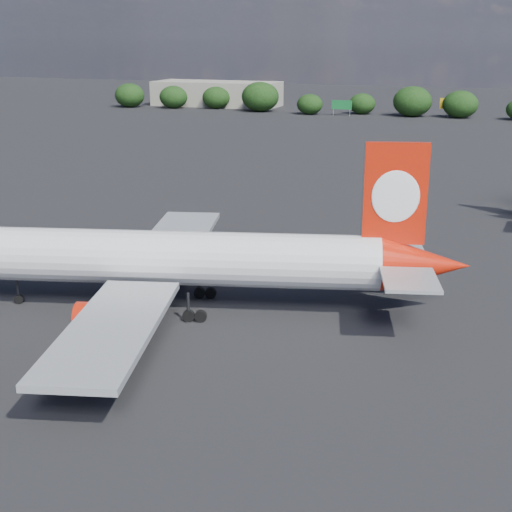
% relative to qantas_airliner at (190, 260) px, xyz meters
% --- Properties ---
extents(ground, '(500.00, 500.00, 0.00)m').
position_rel_qantas_airliner_xyz_m(ground, '(-7.18, 40.45, -4.49)').
color(ground, black).
rests_on(ground, ground).
extents(qantas_airliner, '(44.58, 42.71, 14.74)m').
position_rel_qantas_airliner_xyz_m(qantas_airliner, '(0.00, 0.00, 0.00)').
color(qantas_airliner, silver).
rests_on(qantas_airliner, ground).
extents(terminal_building, '(42.00, 16.00, 8.00)m').
position_rel_qantas_airliner_xyz_m(terminal_building, '(-72.18, 172.45, -0.49)').
color(terminal_building, gray).
rests_on(terminal_building, ground).
extents(highway_sign, '(6.00, 0.30, 4.50)m').
position_rel_qantas_airliner_xyz_m(highway_sign, '(-25.18, 156.45, -1.36)').
color(highway_sign, '#14652C').
rests_on(highway_sign, ground).
extents(billboard_yellow, '(5.00, 0.30, 5.50)m').
position_rel_qantas_airliner_xyz_m(billboard_yellow, '(4.82, 162.45, -0.62)').
color(billboard_yellow, gold).
rests_on(billboard_yellow, ground).
extents(horizon_treeline, '(204.69, 13.84, 9.09)m').
position_rel_qantas_airliner_xyz_m(horizon_treeline, '(-5.11, 160.60, -0.63)').
color(horizon_treeline, black).
rests_on(horizon_treeline, ground).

